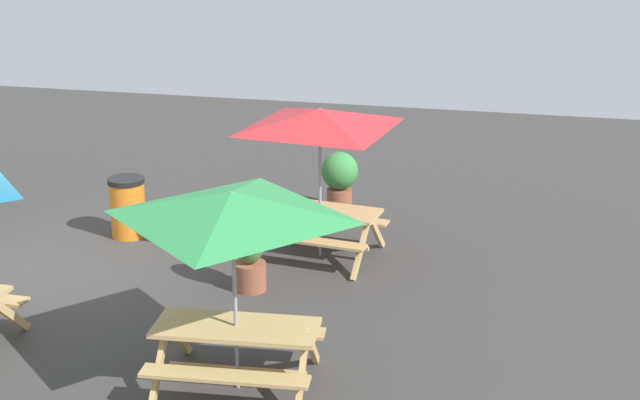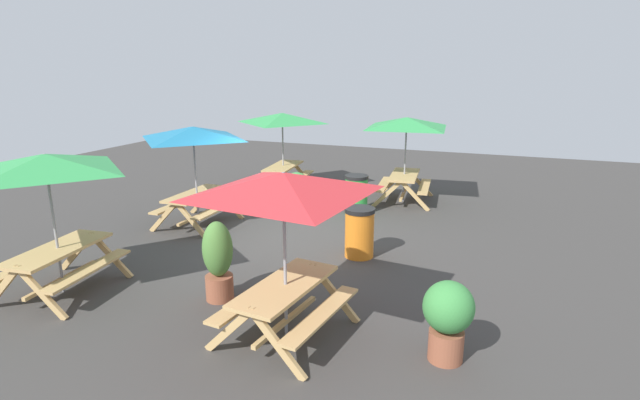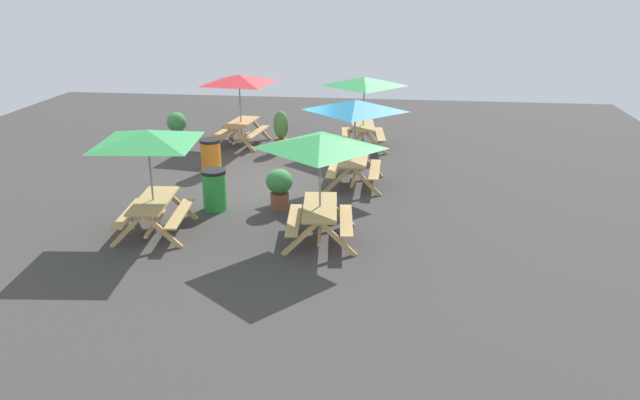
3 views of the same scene
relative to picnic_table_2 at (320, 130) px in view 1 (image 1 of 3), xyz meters
The scene contains 6 objects.
ground_plane 4.77m from the picnic_table_2, 25.74° to the left, with size 24.98×24.98×0.00m, color #3D3A38.
picnic_table_2 is the anchor object (origin of this frame).
picnic_table_3 4.01m from the picnic_table_2, 90.79° to the left, with size 2.19×2.19×2.34m.
trash_bin_orange 3.54m from the picnic_table_2, ahead, with size 0.59×0.59×0.98m.
potted_plant_0 2.54m from the picnic_table_2, 85.15° to the right, with size 0.64×0.64×1.06m.
potted_plant_2 2.06m from the picnic_table_2, 66.41° to the left, with size 0.47×0.47×1.29m.
Camera 1 is at (-6.97, 10.41, 5.15)m, focal length 50.00 mm.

